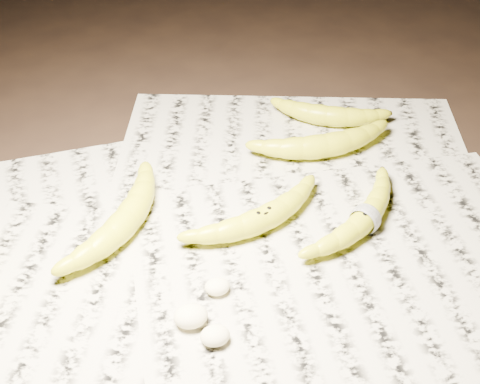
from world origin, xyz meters
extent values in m
plane|color=black|center=(0.00, 0.00, 0.00)|extent=(3.00, 3.00, 0.00)
cube|color=beige|center=(-0.02, -0.02, 0.00)|extent=(0.90, 0.70, 0.01)
torus|color=white|center=(0.18, -0.05, 0.02)|extent=(0.03, 0.04, 0.04)
ellipsoid|color=#F4EEBD|center=(-0.08, -0.15, 0.02)|extent=(0.04, 0.03, 0.02)
ellipsoid|color=#F4EEBD|center=(-0.06, -0.19, 0.02)|extent=(0.03, 0.03, 0.02)
ellipsoid|color=#F4EEBD|center=(-0.04, -0.11, 0.02)|extent=(0.03, 0.03, 0.02)
camera|label=1|loc=(-0.16, -0.67, 0.61)|focal=50.00mm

